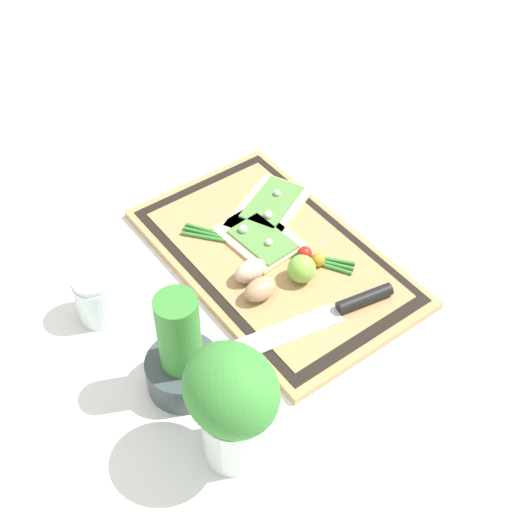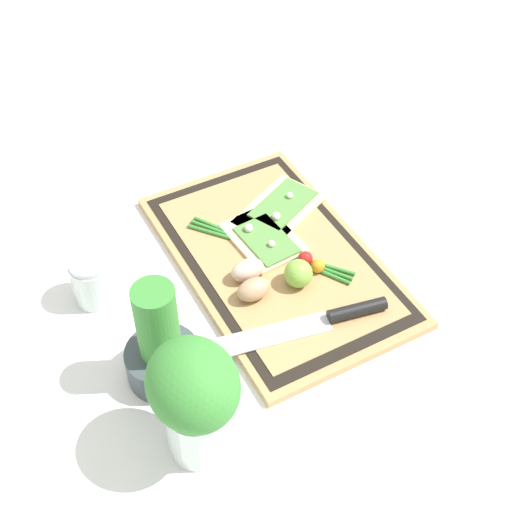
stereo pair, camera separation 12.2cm
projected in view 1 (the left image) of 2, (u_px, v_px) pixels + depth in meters
ground_plane at (274, 260)px, 1.28m from camera, size 6.00×6.00×0.00m
cutting_board at (274, 257)px, 1.27m from camera, size 0.52×0.32×0.02m
pizza_slice_near at (270, 207)px, 1.35m from camera, size 0.17×0.20×0.02m
pizza_slice_far at (259, 238)px, 1.29m from camera, size 0.16×0.12×0.02m
knife at (340, 309)px, 1.17m from camera, size 0.09×0.29×0.02m
egg_brown at (260, 289)px, 1.18m from camera, size 0.04×0.06×0.04m
egg_pink at (251, 271)px, 1.21m from camera, size 0.04×0.06×0.04m
lime at (300, 270)px, 1.21m from camera, size 0.05×0.05×0.05m
cherry_tomato_red at (305, 254)px, 1.25m from camera, size 0.03×0.03×0.03m
cherry_tomato_yellow at (318, 260)px, 1.24m from camera, size 0.02×0.02×0.02m
scallion_bunch at (266, 248)px, 1.27m from camera, size 0.28×0.21×0.01m
herb_pot at (182, 357)px, 1.05m from camera, size 0.11×0.11×0.19m
sauce_jar at (98, 299)px, 1.16m from camera, size 0.07×0.07×0.09m
herb_glass at (232, 402)px, 0.93m from camera, size 0.14×0.12×0.21m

